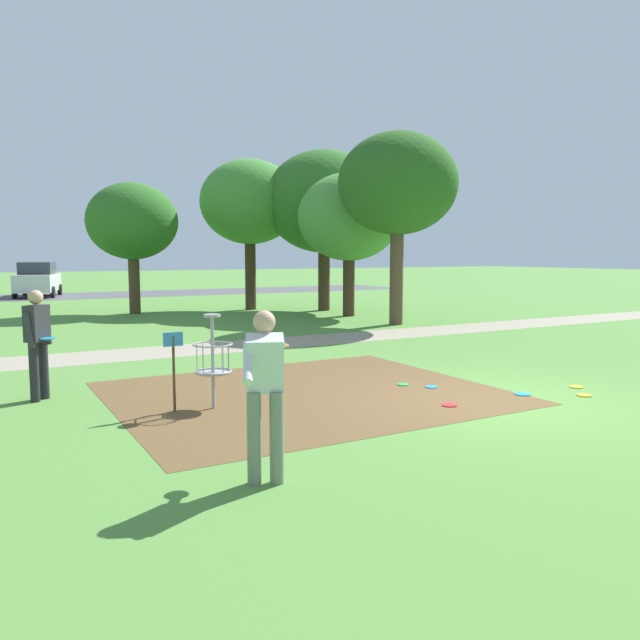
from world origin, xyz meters
name	(u,v)px	position (x,y,z in m)	size (l,w,h in m)	color
ground_plane	(494,402)	(0.00, 0.00, 0.00)	(160.00, 160.00, 0.00)	#518438
dirt_tee_pad	(306,393)	(-2.23, 1.96, 0.00)	(6.01, 5.19, 0.01)	brown
disc_golf_basket	(209,358)	(-3.95, 1.74, 0.75)	(0.98, 0.58, 1.39)	#9E9EA3
player_foreground_watching	(265,385)	(-4.45, -1.36, 0.99)	(0.84, 0.92, 1.71)	slate
player_throwing	(38,338)	(-6.05, 3.54, 0.97)	(0.45, 0.45, 1.71)	#232328
frisbee_near_basket	(431,387)	(-0.18, 1.27, 0.01)	(0.21, 0.21, 0.02)	#1E93DB
frisbee_by_tee	(450,405)	(-0.77, 0.14, 0.01)	(0.23, 0.23, 0.02)	red
frisbee_mid_grass	(576,387)	(1.97, 0.07, 0.01)	(0.23, 0.23, 0.02)	gold
frisbee_far_left	(403,385)	(-0.48, 1.66, 0.01)	(0.21, 0.21, 0.02)	green
frisbee_far_right	(584,395)	(1.55, -0.42, 0.01)	(0.23, 0.23, 0.02)	gold
frisbee_scattered_a	(523,394)	(0.75, 0.12, 0.01)	(0.26, 0.26, 0.02)	#1E93DB
tree_near_left	(132,222)	(-1.50, 17.13, 3.46)	(3.38, 3.38, 4.93)	#4C3823
tree_near_right	(398,185)	(4.98, 9.28, 4.44)	(3.79, 3.79, 6.08)	brown
tree_mid_left	(349,218)	(5.12, 12.36, 3.57)	(3.72, 3.72, 5.17)	#422D1E
tree_mid_center	(324,202)	(5.46, 14.78, 4.31)	(4.73, 4.73, 6.34)	#422D1E
tree_mid_right	(250,203)	(3.04, 16.58, 4.32)	(3.99, 3.99, 6.05)	#422D1E
parking_lot_strip	(113,295)	(0.00, 28.96, 0.00)	(36.00, 6.00, 0.01)	#4C4C51
parked_car_leftmost	(38,279)	(-3.80, 29.33, 0.92)	(2.78, 4.51, 1.84)	silver
gravel_path	(283,342)	(0.00, 7.35, 0.00)	(40.00, 1.85, 0.00)	gray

